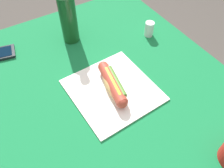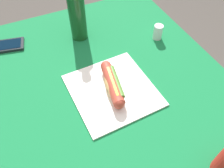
# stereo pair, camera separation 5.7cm
# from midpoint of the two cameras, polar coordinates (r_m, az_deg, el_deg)

# --- Properties ---
(dining_table) EXTENTS (1.06, 0.87, 0.72)m
(dining_table) POSITION_cam_midpoint_polar(r_m,az_deg,el_deg) (0.88, 0.55, -7.67)
(dining_table) COLOR brown
(dining_table) RESTS_ON ground
(paper_wrapper) EXTENTS (0.28, 0.28, 0.01)m
(paper_wrapper) POSITION_cam_midpoint_polar(r_m,az_deg,el_deg) (0.78, 2.09, -1.37)
(paper_wrapper) COLOR white
(paper_wrapper) RESTS_ON dining_table
(hot_dog) EXTENTS (0.20, 0.07, 0.05)m
(hot_dog) POSITION_cam_midpoint_polar(r_m,az_deg,el_deg) (0.75, 2.22, -0.01)
(hot_dog) COLOR tan
(hot_dog) RESTS_ON paper_wrapper
(cell_phone) EXTENTS (0.10, 0.14, 0.01)m
(cell_phone) POSITION_cam_midpoint_polar(r_m,az_deg,el_deg) (1.00, -22.97, 8.60)
(cell_phone) COLOR black
(cell_phone) RESTS_ON dining_table
(soda_bottle) EXTENTS (0.06, 0.06, 0.26)m
(soda_bottle) POSITION_cam_midpoint_polar(r_m,az_deg,el_deg) (0.91, -6.81, 16.94)
(soda_bottle) COLOR #14471E
(soda_bottle) RESTS_ON dining_table
(salt_shaker) EXTENTS (0.04, 0.04, 0.06)m
(salt_shaker) POSITION_cam_midpoint_polar(r_m,az_deg,el_deg) (0.97, 12.90, 12.28)
(salt_shaker) COLOR silver
(salt_shaker) RESTS_ON dining_table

